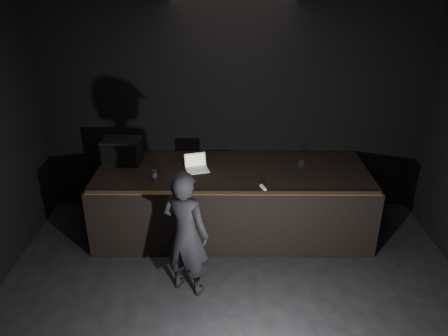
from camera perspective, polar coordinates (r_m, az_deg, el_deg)
room_walls at (r=3.51m, az=1.81°, el=-4.20°), size 6.10×7.10×3.52m
stage_riser at (r=6.64m, az=1.07°, el=-4.25°), size 4.00×1.50×1.00m
riser_lip at (r=5.77m, az=1.19°, el=-3.29°), size 3.92×0.10×0.01m
stage_monitor at (r=6.79m, az=-13.17°, el=2.18°), size 0.58×0.44×0.37m
cable at (r=6.84m, az=-2.60°, el=1.41°), size 0.82×0.55×0.02m
laptop at (r=6.44m, az=-3.62°, el=0.30°), size 0.39×0.37×0.22m
beer_can at (r=6.17m, az=-9.06°, el=-0.95°), size 0.06×0.06×0.15m
plastic_cup at (r=6.60m, az=10.07°, el=0.55°), size 0.09×0.09×0.11m
wii_remote at (r=5.92m, az=5.12°, el=-2.56°), size 0.08×0.16×0.03m
person at (r=5.30m, az=-5.04°, el=-8.53°), size 0.71×0.61×1.64m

